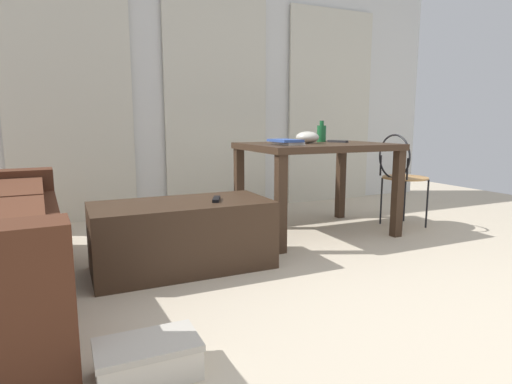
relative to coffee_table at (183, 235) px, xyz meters
The scene contains 12 objects.
ground_plane 0.88m from the coffee_table, 13.84° to the right, with size 7.42×7.42×0.00m, color beige.
wall_back 2.20m from the coffee_table, 64.62° to the left, with size 5.44×0.10×2.55m, color silver.
curtains 2.05m from the coffee_table, 63.49° to the left, with size 3.87×0.03×2.17m.
coffee_table is the anchor object (origin of this frame).
craft_table 1.37m from the coffee_table, 18.31° to the left, with size 1.15×0.87×0.74m.
wire_chair 2.05m from the coffee_table, ahead, with size 0.39×0.39×0.82m.
bottle_near 1.67m from the coffee_table, 23.61° to the left, with size 0.08×0.08×0.18m.
bowl 1.38m from the coffee_table, 20.67° to the left, with size 0.19×0.19×0.10m, color beige.
book_stack 1.11m from the coffee_table, 18.97° to the left, with size 0.19×0.29×0.04m.
tv_remote_on_table 1.64m from the coffee_table, 17.39° to the left, with size 0.04×0.18×0.02m, color #232326.
tv_remote_primary 0.31m from the coffee_table, 12.94° to the right, with size 0.04×0.16×0.02m, color black.
shoebox 1.18m from the coffee_table, 111.10° to the right, with size 0.37×0.22×0.13m.
Camera 1 is at (-1.48, -1.19, 0.91)m, focal length 29.76 mm.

